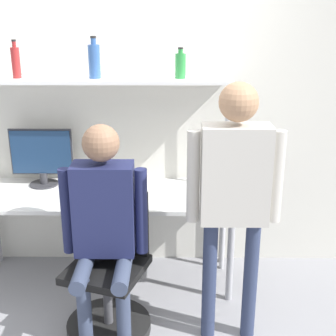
{
  "coord_description": "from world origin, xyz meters",
  "views": [
    {
      "loc": [
        0.53,
        -2.88,
        2.06
      ],
      "look_at": [
        0.5,
        -0.08,
        1.08
      ],
      "focal_mm": 50.0,
      "sensor_mm": 36.0,
      "label": 1
    }
  ],
  "objects_px": {
    "person_seated": "(103,217)",
    "laptop": "(107,191)",
    "bottle_blue": "(94,61)",
    "bottle_green": "(180,65)",
    "cell_phone": "(140,203)",
    "bottle_red": "(16,62)",
    "person_standing": "(235,184)",
    "monitor": "(42,156)",
    "office_chair": "(110,289)"
  },
  "relations": [
    {
      "from": "monitor",
      "to": "cell_phone",
      "type": "relative_size",
      "value": 3.2
    },
    {
      "from": "office_chair",
      "to": "person_seated",
      "type": "distance_m",
      "value": 0.55
    },
    {
      "from": "office_chair",
      "to": "person_standing",
      "type": "bearing_deg",
      "value": -6.03
    },
    {
      "from": "bottle_green",
      "to": "bottle_blue",
      "type": "relative_size",
      "value": 0.74
    },
    {
      "from": "cell_phone",
      "to": "bottle_blue",
      "type": "distance_m",
      "value": 1.07
    },
    {
      "from": "person_seated",
      "to": "person_standing",
      "type": "xyz_separation_m",
      "value": [
        0.79,
        -0.04,
        0.23
      ]
    },
    {
      "from": "bottle_green",
      "to": "bottle_red",
      "type": "xyz_separation_m",
      "value": [
        -1.18,
        0.0,
        0.02
      ]
    },
    {
      "from": "person_standing",
      "to": "bottle_red",
      "type": "height_order",
      "value": "bottle_red"
    },
    {
      "from": "cell_phone",
      "to": "office_chair",
      "type": "height_order",
      "value": "office_chair"
    },
    {
      "from": "monitor",
      "to": "bottle_blue",
      "type": "height_order",
      "value": "bottle_blue"
    },
    {
      "from": "person_standing",
      "to": "office_chair",
      "type": "bearing_deg",
      "value": 173.97
    },
    {
      "from": "cell_phone",
      "to": "bottle_red",
      "type": "relative_size",
      "value": 0.55
    },
    {
      "from": "office_chair",
      "to": "bottle_blue",
      "type": "xyz_separation_m",
      "value": [
        -0.15,
        0.75,
        1.4
      ]
    },
    {
      "from": "office_chair",
      "to": "bottle_green",
      "type": "bearing_deg",
      "value": 58.08
    },
    {
      "from": "office_chair",
      "to": "bottle_green",
      "type": "distance_m",
      "value": 1.62
    },
    {
      "from": "cell_phone",
      "to": "monitor",
      "type": "bearing_deg",
      "value": 154.68
    },
    {
      "from": "cell_phone",
      "to": "bottle_red",
      "type": "xyz_separation_m",
      "value": [
        -0.89,
        0.35,
        0.94
      ]
    },
    {
      "from": "bottle_red",
      "to": "bottle_blue",
      "type": "height_order",
      "value": "bottle_blue"
    },
    {
      "from": "bottle_red",
      "to": "bottle_blue",
      "type": "relative_size",
      "value": 0.92
    },
    {
      "from": "laptop",
      "to": "person_seated",
      "type": "bearing_deg",
      "value": -84.82
    },
    {
      "from": "person_standing",
      "to": "bottle_green",
      "type": "distance_m",
      "value": 1.06
    },
    {
      "from": "laptop",
      "to": "person_seated",
      "type": "xyz_separation_m",
      "value": [
        0.05,
        -0.52,
        0.04
      ]
    },
    {
      "from": "bottle_blue",
      "to": "laptop",
      "type": "bearing_deg",
      "value": -71.71
    },
    {
      "from": "monitor",
      "to": "bottle_red",
      "type": "relative_size",
      "value": 1.77
    },
    {
      "from": "office_chair",
      "to": "person_standing",
      "type": "xyz_separation_m",
      "value": [
        0.78,
        -0.08,
        0.78
      ]
    },
    {
      "from": "bottle_red",
      "to": "bottle_green",
      "type": "bearing_deg",
      "value": 0.0
    },
    {
      "from": "laptop",
      "to": "person_seated",
      "type": "height_order",
      "value": "person_seated"
    },
    {
      "from": "office_chair",
      "to": "bottle_red",
      "type": "bearing_deg",
      "value": 133.74
    },
    {
      "from": "laptop",
      "to": "bottle_green",
      "type": "distance_m",
      "value": 1.04
    },
    {
      "from": "person_seated",
      "to": "bottle_green",
      "type": "distance_m",
      "value": 1.24
    },
    {
      "from": "cell_phone",
      "to": "person_standing",
      "type": "height_order",
      "value": "person_standing"
    },
    {
      "from": "bottle_red",
      "to": "office_chair",
      "type": "bearing_deg",
      "value": -46.26
    },
    {
      "from": "monitor",
      "to": "bottle_blue",
      "type": "distance_m",
      "value": 0.85
    },
    {
      "from": "bottle_red",
      "to": "person_standing",
      "type": "bearing_deg",
      "value": -29.07
    },
    {
      "from": "person_seated",
      "to": "bottle_green",
      "type": "bearing_deg",
      "value": 58.91
    },
    {
      "from": "monitor",
      "to": "laptop",
      "type": "relative_size",
      "value": 1.61
    },
    {
      "from": "monitor",
      "to": "laptop",
      "type": "distance_m",
      "value": 0.63
    },
    {
      "from": "person_standing",
      "to": "person_seated",
      "type": "bearing_deg",
      "value": 177.39
    },
    {
      "from": "monitor",
      "to": "bottle_blue",
      "type": "relative_size",
      "value": 1.63
    },
    {
      "from": "bottle_blue",
      "to": "cell_phone",
      "type": "bearing_deg",
      "value": -46.77
    },
    {
      "from": "person_seated",
      "to": "bottle_blue",
      "type": "height_order",
      "value": "bottle_blue"
    },
    {
      "from": "person_seated",
      "to": "laptop",
      "type": "bearing_deg",
      "value": 95.18
    },
    {
      "from": "person_seated",
      "to": "person_standing",
      "type": "height_order",
      "value": "person_standing"
    },
    {
      "from": "bottle_green",
      "to": "laptop",
      "type": "bearing_deg",
      "value": -152.29
    },
    {
      "from": "monitor",
      "to": "bottle_green",
      "type": "distance_m",
      "value": 1.26
    },
    {
      "from": "laptop",
      "to": "person_standing",
      "type": "bearing_deg",
      "value": -33.48
    },
    {
      "from": "monitor",
      "to": "bottle_red",
      "type": "bearing_deg",
      "value": -172.04
    },
    {
      "from": "person_standing",
      "to": "bottle_blue",
      "type": "bearing_deg",
      "value": 138.21
    },
    {
      "from": "monitor",
      "to": "office_chair",
      "type": "relative_size",
      "value": 0.51
    },
    {
      "from": "laptop",
      "to": "bottle_green",
      "type": "xyz_separation_m",
      "value": [
        0.52,
        0.28,
        0.86
      ]
    }
  ]
}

